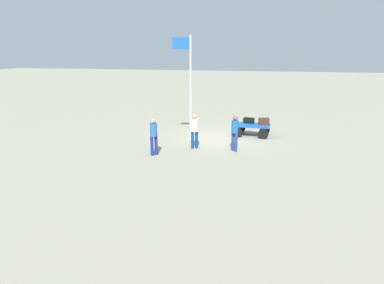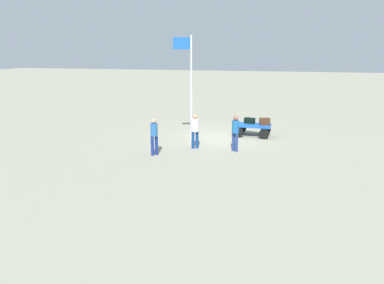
{
  "view_description": "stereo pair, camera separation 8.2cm",
  "coord_description": "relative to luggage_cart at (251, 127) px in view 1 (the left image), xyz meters",
  "views": [
    {
      "loc": [
        -2.75,
        18.25,
        4.59
      ],
      "look_at": [
        0.12,
        6.0,
        1.29
      ],
      "focal_mm": 33.25,
      "sensor_mm": 36.0,
      "label": 1
    },
    {
      "loc": [
        -2.83,
        18.23,
        4.59
      ],
      "look_at": [
        0.12,
        6.0,
        1.29
      ],
      "focal_mm": 33.25,
      "sensor_mm": 36.0,
      "label": 2
    }
  ],
  "objects": [
    {
      "name": "luggage_cart",
      "position": [
        0.0,
        0.0,
        0.0
      ],
      "size": [
        1.99,
        1.3,
        0.64
      ],
      "color": "blue",
      "rests_on": "ground"
    },
    {
      "name": "worker_supervisor",
      "position": [
        3.94,
        4.7,
        0.49
      ],
      "size": [
        0.44,
        0.44,
        1.66
      ],
      "color": "navy",
      "rests_on": "ground"
    },
    {
      "name": "suitcase_dark",
      "position": [
        0.17,
        -0.26,
        0.33
      ],
      "size": [
        0.62,
        0.42,
        0.3
      ],
      "color": "black",
      "rests_on": "luggage_cart"
    },
    {
      "name": "flagpole",
      "position": [
        3.09,
        1.69,
        2.66
      ],
      "size": [
        0.95,
        0.23,
        5.25
      ],
      "color": "silver",
      "rests_on": "ground"
    },
    {
      "name": "worker_trailing",
      "position": [
        2.44,
        3.19,
        0.52
      ],
      "size": [
        0.48,
        0.48,
        1.65
      ],
      "color": "navy",
      "rests_on": "ground"
    },
    {
      "name": "ground_plane",
      "position": [
        1.58,
        0.87,
        -0.46
      ],
      "size": [
        120.0,
        120.0,
        0.0
      ],
      "primitive_type": "plane",
      "color": "gray"
    },
    {
      "name": "worker_lead",
      "position": [
        0.54,
        3.24,
        0.51
      ],
      "size": [
        0.45,
        0.45,
        1.68
      ],
      "color": "navy",
      "rests_on": "ground"
    },
    {
      "name": "suitcase_olive",
      "position": [
        -0.66,
        -0.04,
        0.36
      ],
      "size": [
        0.6,
        0.43,
        0.37
      ],
      "color": "#482A19",
      "rests_on": "luggage_cart"
    }
  ]
}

